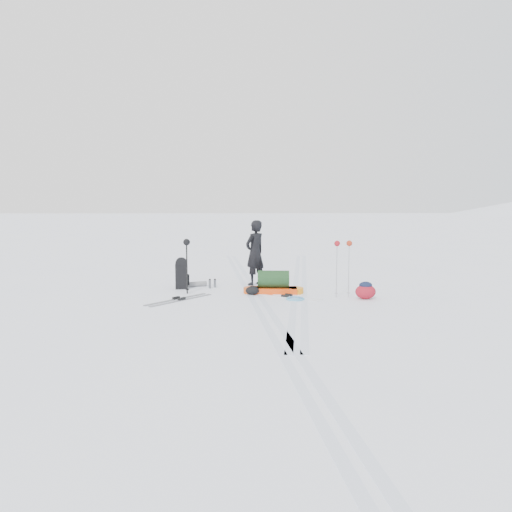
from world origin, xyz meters
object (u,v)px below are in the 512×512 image
object	(u,v)px
skier	(255,253)
ski_poles_black	(187,249)
expedition_rucksack	(184,274)
pulk_sled	(273,285)

from	to	relation	value
skier	ski_poles_black	world-z (taller)	skier
expedition_rucksack	ski_poles_black	distance (m)	1.06
skier	ski_poles_black	xyz separation A→B (m)	(-1.75, -1.24, 0.23)
expedition_rucksack	skier	bearing A→B (deg)	8.97
pulk_sled	expedition_rucksack	distance (m)	2.46
skier	pulk_sled	size ratio (longest dim) A/B	1.17
pulk_sled	expedition_rucksack	world-z (taller)	expedition_rucksack
ski_poles_black	pulk_sled	bearing A→B (deg)	19.30
expedition_rucksack	pulk_sled	bearing A→B (deg)	-24.97
skier	pulk_sled	xyz separation A→B (m)	(0.41, -1.31, -0.67)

